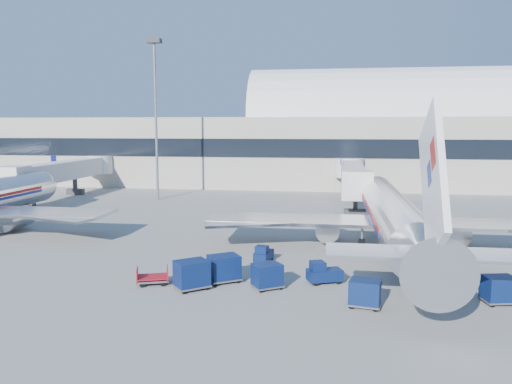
% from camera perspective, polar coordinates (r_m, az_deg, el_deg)
% --- Properties ---
extents(ground, '(260.00, 260.00, 0.00)m').
position_cam_1_polar(ground, '(40.17, 1.58, -7.63)').
color(ground, gray).
rests_on(ground, ground).
extents(terminal, '(170.00, 28.15, 21.00)m').
position_cam_1_polar(terminal, '(96.26, -2.40, 5.73)').
color(terminal, '#B2AA9E').
rests_on(terminal, ground).
extents(airliner_main, '(32.00, 37.26, 12.07)m').
position_cam_1_polar(airliner_main, '(43.98, 15.39, -2.66)').
color(airliner_main, silver).
rests_on(airliner_main, ground).
extents(jetbridge_near, '(4.40, 27.50, 6.25)m').
position_cam_1_polar(jetbridge_near, '(69.68, 10.93, 1.96)').
color(jetbridge_near, silver).
rests_on(jetbridge_near, ground).
extents(jetbridge_mid, '(4.40, 27.50, 6.25)m').
position_cam_1_polar(jetbridge_mid, '(79.84, -20.80, 2.30)').
color(jetbridge_mid, silver).
rests_on(jetbridge_mid, ground).
extents(mast_west, '(2.00, 1.20, 22.60)m').
position_cam_1_polar(mast_west, '(72.94, -11.43, 10.74)').
color(mast_west, slate).
rests_on(mast_west, ground).
extents(barrier_near, '(3.00, 0.55, 0.90)m').
position_cam_1_polar(barrier_near, '(43.79, 26.18, -6.53)').
color(barrier_near, '#9E9E96').
rests_on(barrier_near, ground).
extents(tug_lead, '(2.57, 1.92, 1.50)m').
position_cam_1_polar(tug_lead, '(34.31, 7.69, -9.16)').
color(tug_lead, '#091845').
rests_on(tug_lead, ground).
extents(tug_right, '(2.53, 2.60, 1.58)m').
position_cam_1_polar(tug_right, '(36.32, 21.13, -8.61)').
color(tug_right, '#091845').
rests_on(tug_right, ground).
extents(tug_left, '(1.42, 2.26, 1.37)m').
position_cam_1_polar(tug_left, '(39.02, 0.83, -7.13)').
color(tug_left, '#091845').
rests_on(tug_left, ground).
extents(cart_train_a, '(2.34, 2.21, 1.65)m').
position_cam_1_polar(cart_train_a, '(32.81, 1.29, -9.52)').
color(cart_train_a, '#091845').
rests_on(cart_train_a, ground).
extents(cart_train_b, '(2.62, 2.49, 1.84)m').
position_cam_1_polar(cart_train_b, '(34.18, -3.67, -8.65)').
color(cart_train_b, '#091845').
rests_on(cart_train_b, ground).
extents(cart_train_c, '(2.69, 2.61, 1.89)m').
position_cam_1_polar(cart_train_c, '(32.93, -7.35, -9.29)').
color(cart_train_c, '#091845').
rests_on(cart_train_c, ground).
extents(cart_solo_near, '(2.08, 1.74, 1.63)m').
position_cam_1_polar(cart_solo_near, '(30.30, 12.35, -11.18)').
color(cart_solo_near, '#091845').
rests_on(cart_solo_near, ground).
extents(cart_solo_far, '(2.14, 1.81, 1.65)m').
position_cam_1_polar(cart_solo_far, '(33.46, 26.03, -9.95)').
color(cart_solo_far, '#091845').
rests_on(cart_solo_far, ground).
extents(cart_open_red, '(2.44, 2.07, 0.56)m').
position_cam_1_polar(cart_open_red, '(34.50, -11.69, -9.65)').
color(cart_open_red, slate).
rests_on(cart_open_red, ground).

